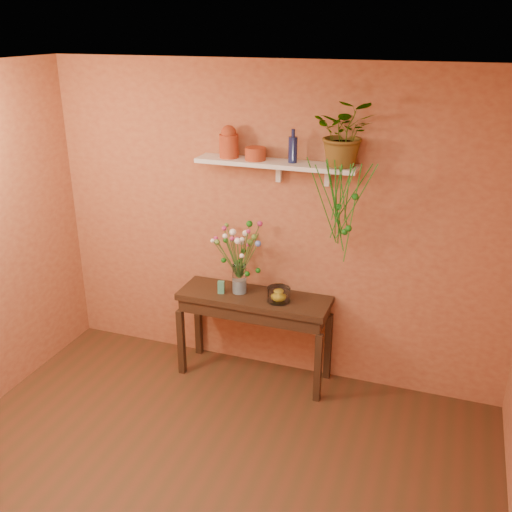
% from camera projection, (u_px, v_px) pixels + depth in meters
% --- Properties ---
extents(room, '(4.04, 4.04, 2.70)m').
position_uv_depth(room, '(161.00, 339.00, 3.17)').
color(room, '#4F2B19').
rests_on(room, ground).
extents(sideboard, '(1.30, 0.42, 0.79)m').
position_uv_depth(sideboard, '(254.00, 307.00, 5.00)').
color(sideboard, '#392318').
rests_on(sideboard, ground).
extents(wall_shelf, '(1.30, 0.24, 0.19)m').
position_uv_depth(wall_shelf, '(277.00, 164.00, 4.58)').
color(wall_shelf, white).
rests_on(wall_shelf, room).
extents(terracotta_jug, '(0.19, 0.19, 0.26)m').
position_uv_depth(terracotta_jug, '(229.00, 142.00, 4.65)').
color(terracotta_jug, '#A23522').
rests_on(terracotta_jug, wall_shelf).
extents(terracotta_pot, '(0.18, 0.18, 0.10)m').
position_uv_depth(terracotta_pot, '(255.00, 154.00, 4.59)').
color(terracotta_pot, '#A23522').
rests_on(terracotta_pot, wall_shelf).
extents(blue_bottle, '(0.08, 0.08, 0.26)m').
position_uv_depth(blue_bottle, '(293.00, 149.00, 4.49)').
color(blue_bottle, '#141B47').
rests_on(blue_bottle, wall_shelf).
extents(spider_plant, '(0.49, 0.44, 0.50)m').
position_uv_depth(spider_plant, '(345.00, 133.00, 4.32)').
color(spider_plant, '#186515').
rests_on(spider_plant, wall_shelf).
extents(plant_fronds, '(0.54, 0.37, 0.82)m').
position_uv_depth(plant_fronds, '(343.00, 208.00, 4.36)').
color(plant_fronds, '#186515').
rests_on(plant_fronds, wall_shelf).
extents(glass_vase, '(0.12, 0.12, 0.25)m').
position_uv_depth(glass_vase, '(239.00, 281.00, 4.97)').
color(glass_vase, white).
rests_on(glass_vase, sideboard).
extents(bouquet, '(0.44, 0.47, 0.51)m').
position_uv_depth(bouquet, '(240.00, 244.00, 4.84)').
color(bouquet, '#386B28').
rests_on(bouquet, glass_vase).
extents(glass_bowl, '(0.20, 0.20, 0.12)m').
position_uv_depth(glass_bowl, '(279.00, 295.00, 4.84)').
color(glass_bowl, white).
rests_on(glass_bowl, sideboard).
extents(lemon, '(0.08, 0.08, 0.08)m').
position_uv_depth(lemon, '(279.00, 296.00, 4.84)').
color(lemon, yellow).
rests_on(lemon, glass_bowl).
extents(carton, '(0.06, 0.05, 0.11)m').
position_uv_depth(carton, '(221.00, 287.00, 4.98)').
color(carton, teal).
rests_on(carton, sideboard).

